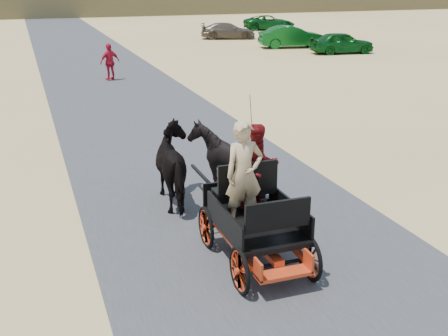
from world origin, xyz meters
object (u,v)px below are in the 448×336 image
object	(u,v)px
carriage	(255,242)
car_d	(269,23)
car_b	(292,37)
car_a	(342,43)
horse_right	(226,161)
pedestrian	(110,62)
horse_left	(178,166)
car_c	(228,31)

from	to	relation	value
carriage	car_d	world-z (taller)	car_d
car_d	car_b	bearing A→B (deg)	170.95
car_a	car_b	world-z (taller)	car_b
car_a	carriage	bearing A→B (deg)	152.76
horse_right	car_a	bearing A→B (deg)	-126.66
car_b	pedestrian	bearing A→B (deg)	131.69
pedestrian	car_d	distance (m)	27.46
pedestrian	car_a	distance (m)	16.01
pedestrian	car_b	size ratio (longest dim) A/B	0.39
carriage	car_b	world-z (taller)	car_b
carriage	horse_left	distance (m)	3.09
pedestrian	car_a	size ratio (longest dim) A/B	0.43
car_d	car_a	bearing A→B (deg)	-179.66
car_c	car_d	xyz separation A→B (m)	(6.15, 5.91, 0.03)
carriage	car_a	world-z (taller)	car_a
carriage	car_b	bearing A→B (deg)	62.60
pedestrian	car_b	bearing A→B (deg)	-170.40
car_a	car_d	bearing A→B (deg)	-1.31
pedestrian	car_a	world-z (taller)	pedestrian
carriage	car_c	xyz separation A→B (m)	(11.89, 33.91, 0.25)
horse_left	car_a	size ratio (longest dim) A/B	0.50
horse_right	car_c	xyz separation A→B (m)	(11.34, 30.91, -0.24)
carriage	car_c	size ratio (longest dim) A/B	0.57
car_a	car_d	size ratio (longest dim) A/B	0.86
horse_left	horse_right	bearing A→B (deg)	-180.00
car_a	car_d	xyz separation A→B (m)	(2.30, 16.40, -0.04)
horse_right	carriage	bearing A→B (deg)	79.61
horse_left	car_b	bearing A→B (deg)	-121.19
car_c	carriage	bearing A→B (deg)	177.86
carriage	horse_right	distance (m)	3.09
carriage	car_a	xyz separation A→B (m)	(15.74, 23.42, 0.32)
car_c	car_d	world-z (taller)	car_d
car_d	pedestrian	bearing A→B (deg)	148.41
car_a	car_c	xyz separation A→B (m)	(-3.86, 10.49, -0.07)
pedestrian	horse_right	bearing A→B (deg)	68.38
carriage	horse_right	world-z (taller)	horse_right
car_b	car_d	size ratio (longest dim) A/B	0.96
horse_right	pedestrian	distance (m)	15.76
car_c	car_a	bearing A→B (deg)	-142.64
car_b	car_d	xyz separation A→B (m)	(3.95, 12.63, -0.09)
horse_left	car_c	size ratio (longest dim) A/B	0.48
horse_left	car_c	distance (m)	33.32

